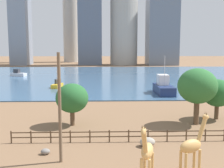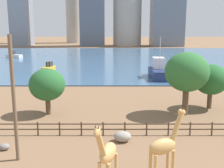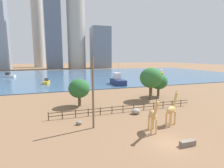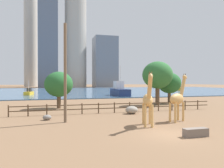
{
  "view_description": "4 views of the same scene",
  "coord_description": "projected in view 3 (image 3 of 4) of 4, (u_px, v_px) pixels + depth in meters",
  "views": [
    {
      "loc": [
        -3.45,
        -16.42,
        9.96
      ],
      "look_at": [
        -2.0,
        28.03,
        4.02
      ],
      "focal_mm": 45.0,
      "sensor_mm": 36.0,
      "label": 1
    },
    {
      "loc": [
        0.07,
        -12.87,
        9.99
      ],
      "look_at": [
        -0.09,
        21.76,
        2.93
      ],
      "focal_mm": 45.0,
      "sensor_mm": 36.0,
      "label": 2
    },
    {
      "loc": [
        -11.98,
        -15.17,
        9.5
      ],
      "look_at": [
        1.38,
        24.35,
        3.11
      ],
      "focal_mm": 28.0,
      "sensor_mm": 36.0,
      "label": 3
    },
    {
      "loc": [
        -8.43,
        -14.29,
        3.91
      ],
      "look_at": [
        1.48,
        21.15,
        3.51
      ],
      "focal_mm": 35.0,
      "sensor_mm": 36.0,
      "label": 4
    }
  ],
  "objects": [
    {
      "name": "tree_right_tall",
      "position": [
        79.0,
        89.0,
        33.9
      ],
      "size": [
        4.11,
        4.11,
        5.37
      ],
      "color": "brown",
      "rests_on": "ground"
    },
    {
      "name": "ground_plane",
      "position": [
        77.0,
        75.0,
        94.34
      ],
      "size": [
        400.0,
        400.0,
        0.0
      ],
      "primitive_type": "plane",
      "color": "brown"
    },
    {
      "name": "tree_left_large",
      "position": [
        151.0,
        78.0,
        38.65
      ],
      "size": [
        5.0,
        5.0,
        7.26
      ],
      "color": "brown",
      "rests_on": "ground"
    },
    {
      "name": "boat_ferry",
      "position": [
        9.0,
        76.0,
        81.96
      ],
      "size": [
        5.65,
        3.73,
        2.34
      ],
      "rotation": [
        0.0,
        0.0,
        5.91
      ],
      "color": "silver",
      "rests_on": "harbor_water"
    },
    {
      "name": "giraffe_tall",
      "position": [
        153.0,
        115.0,
        22.08
      ],
      "size": [
        1.6,
        3.36,
        4.77
      ],
      "rotation": [
        0.0,
        0.0,
        4.4
      ],
      "color": "tan",
      "rests_on": "ground"
    },
    {
      "name": "boat_barge",
      "position": [
        46.0,
        82.0,
        62.17
      ],
      "size": [
        2.41,
        4.74,
        4.07
      ],
      "rotation": [
        0.0,
        0.0,
        4.53
      ],
      "color": "gold",
      "rests_on": "harbor_water"
    },
    {
      "name": "boulder_near_fence",
      "position": [
        136.0,
        111.0,
        29.55
      ],
      "size": [
        1.55,
        1.25,
        0.93
      ],
      "primitive_type": "ellipsoid",
      "color": "gray",
      "rests_on": "ground"
    },
    {
      "name": "giraffe_companion",
      "position": [
        172.0,
        110.0,
        24.53
      ],
      "size": [
        2.88,
        1.85,
        4.79
      ],
      "rotation": [
        0.0,
        0.0,
        0.47
      ],
      "color": "tan",
      "rests_on": "ground"
    },
    {
      "name": "feeding_trough",
      "position": [
        188.0,
        143.0,
        18.88
      ],
      "size": [
        1.8,
        0.6,
        0.6
      ],
      "primitive_type": "cube",
      "color": "#72665B",
      "rests_on": "ground"
    },
    {
      "name": "utility_pole",
      "position": [
        93.0,
        94.0,
        23.04
      ],
      "size": [
        0.28,
        0.28,
        9.5
      ],
      "primitive_type": "cylinder",
      "color": "brown",
      "rests_on": "ground"
    },
    {
      "name": "skyline_block_right",
      "position": [
        53.0,
        25.0,
        140.92
      ],
      "size": [
        12.72,
        9.7,
        70.45
      ],
      "primitive_type": "cube",
      "color": "slate",
      "rests_on": "ground"
    },
    {
      "name": "boat_sailboat",
      "position": [
        118.0,
        80.0,
        60.83
      ],
      "size": [
        3.27,
        8.88,
        7.97
      ],
      "rotation": [
        0.0,
        0.0,
        4.7
      ],
      "color": "navy",
      "rests_on": "harbor_water"
    },
    {
      "name": "skyline_tower_needle",
      "position": [
        37.0,
        21.0,
        162.94
      ],
      "size": [
        10.17,
        10.17,
        85.56
      ],
      "primitive_type": "cylinder",
      "color": "#B7B2A8",
      "rests_on": "ground"
    },
    {
      "name": "harbor_water",
      "position": [
        77.0,
        75.0,
        91.52
      ],
      "size": [
        180.0,
        86.0,
        0.2
      ],
      "primitive_type": "cube",
      "color": "#3D6084",
      "rests_on": "ground"
    },
    {
      "name": "boat_tug",
      "position": [
        161.0,
        73.0,
        96.98
      ],
      "size": [
        5.15,
        6.2,
        2.65
      ],
      "rotation": [
        0.0,
        0.0,
        4.12
      ],
      "color": "gold",
      "rests_on": "harbor_water"
    },
    {
      "name": "skyline_tower_glass",
      "position": [
        76.0,
        23.0,
        146.69
      ],
      "size": [
        14.91,
        14.91,
        76.07
      ],
      "primitive_type": "cylinder",
      "color": "#ADA89E",
      "rests_on": "ground"
    },
    {
      "name": "skyline_block_left",
      "position": [
        100.0,
        48.0,
        155.14
      ],
      "size": [
        16.07,
        15.27,
        35.67
      ],
      "primitive_type": "cube",
      "color": "slate",
      "rests_on": "ground"
    },
    {
      "name": "tree_center_broad",
      "position": [
        159.0,
        82.0,
        42.39
      ],
      "size": [
        4.18,
        4.18,
        5.54
      ],
      "color": "brown",
      "rests_on": "ground"
    },
    {
      "name": "boulder_by_pole",
      "position": [
        79.0,
        123.0,
        24.84
      ],
      "size": [
        0.87,
        0.72,
        0.54
      ],
      "primitive_type": "ellipsoid",
      "color": "gray",
      "rests_on": "ground"
    },
    {
      "name": "enclosure_fence",
      "position": [
        125.0,
        108.0,
        30.45
      ],
      "size": [
        26.12,
        0.14,
        1.3
      ],
      "color": "#4C3826",
      "rests_on": "ground"
    }
  ]
}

